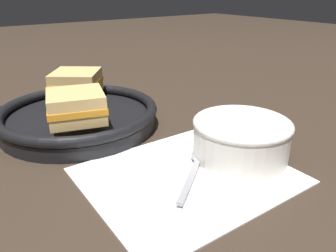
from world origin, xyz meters
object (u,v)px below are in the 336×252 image
object	(u,v)px
skillet	(78,116)
soup_bowl	(241,137)
sandwich_near_left	(77,83)
spoon	(198,161)
sandwich_near_right	(76,106)

from	to	relation	value
skillet	soup_bowl	bearing A→B (deg)	-59.42
skillet	sandwich_near_left	bearing A→B (deg)	66.29
spoon	sandwich_near_left	world-z (taller)	sandwich_near_left
sandwich_near_right	spoon	bearing A→B (deg)	-57.51
sandwich_near_left	sandwich_near_right	size ratio (longest dim) A/B	1.12
spoon	sandwich_near_right	world-z (taller)	sandwich_near_right
soup_bowl	skillet	xyz separation A→B (m)	(-0.15, 0.25, -0.01)
soup_bowl	sandwich_near_right	size ratio (longest dim) A/B	1.32
soup_bowl	sandwich_near_left	world-z (taller)	sandwich_near_left
sandwich_near_left	soup_bowl	bearing A→B (deg)	-68.85
spoon	skillet	world-z (taller)	skillet
spoon	sandwich_near_right	xyz separation A→B (m)	(-0.11, 0.17, 0.06)
soup_bowl	sandwich_near_right	distance (m)	0.26
spoon	sandwich_near_left	bearing A→B (deg)	63.46
skillet	sandwich_near_left	distance (m)	0.08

